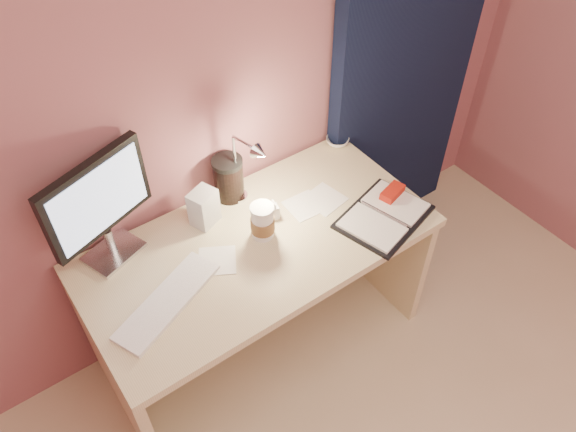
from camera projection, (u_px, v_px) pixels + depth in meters
room at (394, 45)px, 2.49m from camera, size 3.50×3.50×3.50m
desk at (250, 266)px, 2.42m from camera, size 1.40×0.70×0.73m
monitor at (97, 203)px, 1.97m from camera, size 0.42×0.21×0.46m
keyboard at (168, 301)px, 2.00m from camera, size 0.47×0.30×0.02m
planner at (385, 214)px, 2.30m from camera, size 0.43×0.36×0.06m
paper_a at (324, 199)px, 2.38m from camera, size 0.18×0.18×0.00m
paper_b at (304, 206)px, 2.35m from camera, size 0.15×0.15×0.00m
paper_c at (217, 261)px, 2.14m from camera, size 0.19×0.19×0.00m
coffee_cup at (263, 222)px, 2.19m from camera, size 0.10×0.10×0.16m
bowl at (337, 141)px, 2.63m from camera, size 0.14×0.14×0.03m
lotion_bottle at (273, 209)px, 2.27m from camera, size 0.05×0.05×0.09m
dark_jar at (229, 180)px, 2.33m from camera, size 0.12×0.12×0.18m
product_box at (204, 208)px, 2.23m from camera, size 0.13×0.12×0.16m
desk_lamp at (242, 171)px, 2.18m from camera, size 0.11×0.21×0.35m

